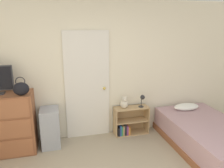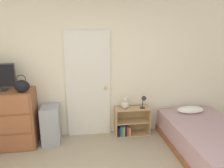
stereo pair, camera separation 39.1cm
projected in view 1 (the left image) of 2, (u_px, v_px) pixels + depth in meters
name	position (u px, v px, depth m)	size (l,w,h in m)	color
wall_back	(94.00, 71.00, 4.06)	(10.00, 0.06, 2.55)	beige
door_closed	(87.00, 86.00, 4.05)	(0.83, 0.09, 2.01)	silver
dresser	(6.00, 124.00, 3.61)	(0.93, 0.49, 1.03)	brown
handbag	(21.00, 89.00, 3.40)	(0.24, 0.14, 0.30)	black
storage_bin	(50.00, 127.00, 3.87)	(0.32, 0.41, 0.69)	#999EA8
bookshelf	(129.00, 123.00, 4.32)	(0.68, 0.26, 0.55)	tan
teddy_bear	(124.00, 103.00, 4.18)	(0.16, 0.16, 0.24)	beige
desk_lamp	(142.00, 99.00, 4.21)	(0.11, 0.11, 0.25)	#262628
bed	(207.00, 135.00, 3.82)	(1.17, 1.96, 0.57)	brown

